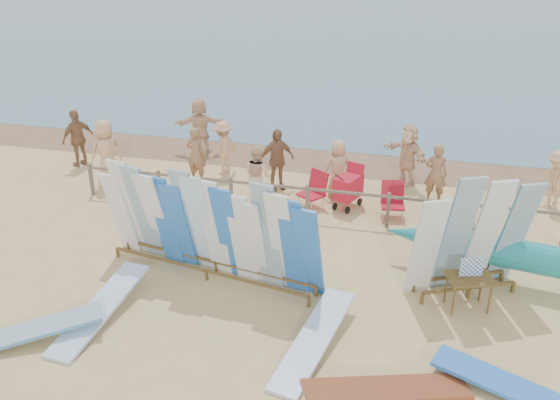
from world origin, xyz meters
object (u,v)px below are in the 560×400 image
(beachgoer_2, at_px, (258,175))
(beachgoer_3, at_px, (223,148))
(main_surfboard_rack, at_px, (209,229))
(vendor_table, at_px, (468,292))
(beachgoer_1, at_px, (196,155))
(beachgoer_4, at_px, (277,159))
(beach_chair_left, at_px, (312,197))
(flat_board_c, at_px, (387,400))
(flat_board_e, at_px, (26,342))
(beachgoer_9, at_px, (555,180))
(beach_chair_right, at_px, (392,207))
(beachgoer_7, at_px, (436,174))
(beachgoer_11, at_px, (200,126))
(beachgoer_extra_1, at_px, (78,138))
(flat_board_d, at_px, (517,396))
(flat_board_a, at_px, (102,317))
(stroller, at_px, (348,191))
(beachgoer_0, at_px, (107,152))
(flat_board_b, at_px, (314,348))
(beachgoer_5, at_px, (408,154))
(beachgoer_6, at_px, (338,168))

(beachgoer_2, height_order, beachgoer_3, beachgoer_3)
(main_surfboard_rack, xyz_separation_m, vendor_table, (5.17, 0.07, -0.73))
(beachgoer_1, bearing_deg, beachgoer_4, -169.45)
(beach_chair_left, relative_size, beachgoer_3, 0.59)
(beachgoer_4, distance_m, beachgoer_3, 1.95)
(flat_board_c, bearing_deg, flat_board_e, 65.00)
(beachgoer_9, bearing_deg, beach_chair_right, -117.72)
(beachgoer_2, bearing_deg, beachgoer_7, -131.61)
(flat_board_e, height_order, beachgoer_3, beachgoer_3)
(beachgoer_4, distance_m, beachgoer_11, 3.85)
(beach_chair_left, height_order, beach_chair_right, beach_chair_left)
(vendor_table, relative_size, beachgoer_7, 0.69)
(beachgoer_9, bearing_deg, beachgoer_extra_1, -138.09)
(flat_board_d, relative_size, flat_board_a, 1.00)
(flat_board_d, distance_m, beach_chair_right, 6.41)
(beachgoer_1, bearing_deg, beachgoer_7, -169.59)
(beach_chair_left, xyz_separation_m, beachgoer_3, (-3.00, 1.66, 0.53))
(stroller, bearing_deg, flat_board_e, -102.47)
(beach_chair_right, bearing_deg, beachgoer_2, 170.50)
(vendor_table, bearing_deg, beachgoer_0, 140.12)
(stroller, bearing_deg, beachgoer_4, -177.35)
(beachgoer_11, bearing_deg, beachgoer_extra_1, 13.96)
(flat_board_d, height_order, beach_chair_right, beach_chair_right)
(beach_chair_right, bearing_deg, flat_board_c, -95.58)
(beach_chair_right, relative_size, beachgoer_1, 0.55)
(flat_board_b, height_order, beachgoer_1, beachgoer_1)
(beach_chair_left, relative_size, beachgoer_0, 0.50)
(beachgoer_11, bearing_deg, beach_chair_left, 125.42)
(beachgoer_9, distance_m, beachgoer_11, 10.52)
(flat_board_c, xyz_separation_m, beachgoer_7, (0.60, 7.67, 0.81))
(beachgoer_5, xyz_separation_m, beachgoer_3, (-5.29, -0.55, -0.07))
(flat_board_d, height_order, beachgoer_3, beachgoer_3)
(vendor_table, xyz_separation_m, flat_board_a, (-6.68, -1.97, -0.37))
(beachgoer_7, bearing_deg, beach_chair_left, 27.50)
(flat_board_a, relative_size, beachgoer_11, 1.50)
(beachgoer_5, bearing_deg, flat_board_d, -31.47)
(flat_board_d, distance_m, beachgoer_4, 9.03)
(vendor_table, relative_size, flat_board_a, 0.41)
(beachgoer_1, bearing_deg, main_surfboard_rack, 122.91)
(beachgoer_1, bearing_deg, flat_board_b, 134.32)
(vendor_table, xyz_separation_m, beachgoer_5, (-1.46, 5.99, 0.50))
(flat_board_c, distance_m, beachgoer_6, 7.83)
(vendor_table, bearing_deg, beachgoer_5, 85.79)
(beachgoer_9, distance_m, beachgoer_7, 3.02)
(beachgoer_1, xyz_separation_m, beachgoer_3, (0.53, 0.81, -0.02))
(flat_board_c, relative_size, beachgoer_11, 1.50)
(flat_board_e, bearing_deg, beachgoer_extra_1, 172.00)
(main_surfboard_rack, distance_m, flat_board_e, 3.93)
(beachgoer_extra_1, relative_size, beachgoer_7, 1.08)
(beachgoer_11, bearing_deg, beachgoer_9, 152.52)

